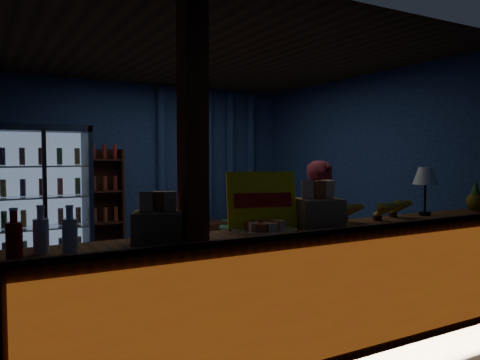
{
  "coord_description": "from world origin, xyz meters",
  "views": [
    {
      "loc": [
        -2.29,
        -4.72,
        1.51
      ],
      "look_at": [
        0.27,
        -0.2,
        1.24
      ],
      "focal_mm": 35.0,
      "sensor_mm": 36.0,
      "label": 1
    }
  ],
  "objects_px": {
    "pastry_tray": "(265,228)",
    "table_lamp": "(425,178)",
    "green_chair": "(231,239)",
    "shopkeeper": "(323,237)"
  },
  "relations": [
    {
      "from": "pastry_tray",
      "to": "table_lamp",
      "type": "relative_size",
      "value": 1.07
    },
    {
      "from": "table_lamp",
      "to": "shopkeeper",
      "type": "bearing_deg",
      "value": 145.77
    },
    {
      "from": "table_lamp",
      "to": "pastry_tray",
      "type": "bearing_deg",
      "value": -178.01
    },
    {
      "from": "shopkeeper",
      "to": "green_chair",
      "type": "relative_size",
      "value": 2.46
    },
    {
      "from": "green_chair",
      "to": "shopkeeper",
      "type": "bearing_deg",
      "value": 45.62
    },
    {
      "from": "shopkeeper",
      "to": "table_lamp",
      "type": "xyz_separation_m",
      "value": [
        0.78,
        -0.53,
        0.57
      ]
    },
    {
      "from": "pastry_tray",
      "to": "green_chair",
      "type": "bearing_deg",
      "value": 65.68
    },
    {
      "from": "shopkeeper",
      "to": "table_lamp",
      "type": "bearing_deg",
      "value": -47.96
    },
    {
      "from": "pastry_tray",
      "to": "table_lamp",
      "type": "distance_m",
      "value": 1.84
    },
    {
      "from": "shopkeeper",
      "to": "table_lamp",
      "type": "relative_size",
      "value": 3.24
    }
  ]
}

